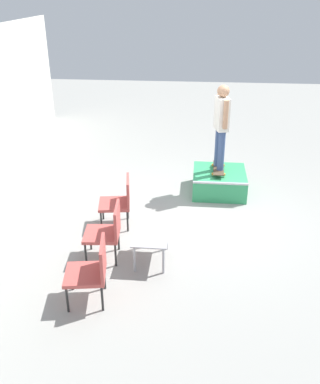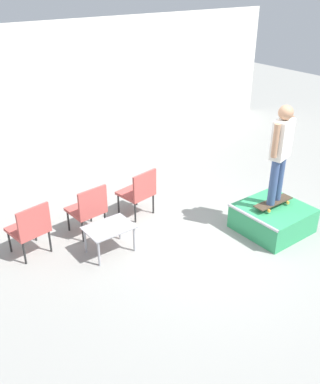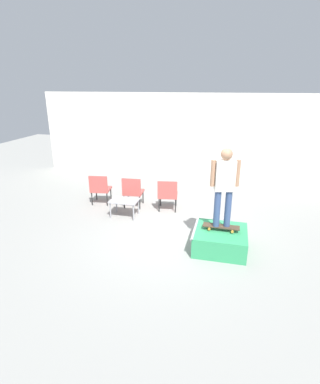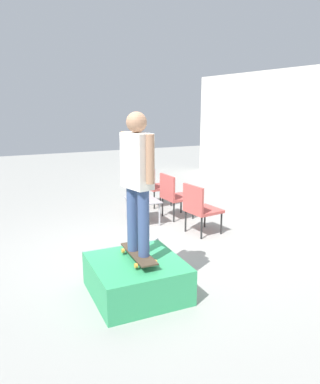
# 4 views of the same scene
# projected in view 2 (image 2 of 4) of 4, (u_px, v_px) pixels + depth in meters

# --- Properties ---
(ground_plane) EXTENTS (24.00, 24.00, 0.00)m
(ground_plane) POSITION_uv_depth(u_px,v_px,m) (206.00, 239.00, 6.99)
(ground_plane) COLOR gray
(house_wall_back) EXTENTS (12.00, 0.06, 3.00)m
(house_wall_back) POSITION_uv_depth(u_px,v_px,m) (70.00, 91.00, 9.53)
(house_wall_back) COLOR white
(house_wall_back) RESTS_ON ground_plane
(skate_ramp_box) EXTENTS (1.10, 1.04, 0.45)m
(skate_ramp_box) POSITION_uv_depth(u_px,v_px,m) (272.00, 218.00, 7.15)
(skate_ramp_box) COLOR #339E60
(skate_ramp_box) RESTS_ON ground_plane
(skateboard_on_ramp) EXTENTS (0.75, 0.27, 0.07)m
(skateboard_on_ramp) POSITION_uv_depth(u_px,v_px,m) (273.00, 202.00, 7.03)
(skateboard_on_ramp) COLOR #473828
(skateboard_on_ramp) RESTS_ON skate_ramp_box
(person_skater) EXTENTS (0.56, 0.29, 1.62)m
(person_skater) POSITION_uv_depth(u_px,v_px,m) (281.00, 148.00, 6.59)
(person_skater) COLOR #384C7A
(person_skater) RESTS_ON skateboard_on_ramp
(coffee_table) EXTENTS (0.72, 0.52, 0.45)m
(coffee_table) POSITION_uv_depth(u_px,v_px,m) (109.00, 231.00, 6.50)
(coffee_table) COLOR #9E9EA3
(coffee_table) RESTS_ON ground_plane
(patio_chair_left) EXTENTS (0.59, 0.59, 0.88)m
(patio_chair_left) POSITION_uv_depth(u_px,v_px,m) (30.00, 227.00, 6.39)
(patio_chair_left) COLOR black
(patio_chair_left) RESTS_ON ground_plane
(patio_chair_center) EXTENTS (0.56, 0.56, 0.88)m
(patio_chair_center) POSITION_uv_depth(u_px,v_px,m) (88.00, 208.00, 6.91)
(patio_chair_center) COLOR black
(patio_chair_center) RESTS_ON ground_plane
(patio_chair_right) EXTENTS (0.59, 0.59, 0.88)m
(patio_chair_right) POSITION_uv_depth(u_px,v_px,m) (139.00, 191.00, 7.44)
(patio_chair_right) COLOR black
(patio_chair_right) RESTS_ON ground_plane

